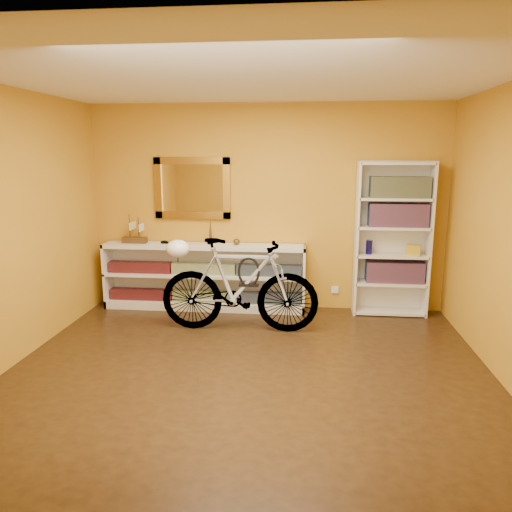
# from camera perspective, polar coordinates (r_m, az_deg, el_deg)

# --- Properties ---
(floor) EXTENTS (4.50, 4.00, 0.01)m
(floor) POSITION_cam_1_polar(r_m,az_deg,el_deg) (4.67, -0.90, -13.36)
(floor) COLOR black
(floor) RESTS_ON ground
(ceiling) EXTENTS (4.50, 4.00, 0.01)m
(ceiling) POSITION_cam_1_polar(r_m,az_deg,el_deg) (4.26, -1.02, 20.23)
(ceiling) COLOR silver
(ceiling) RESTS_ON ground
(back_wall) EXTENTS (4.50, 0.01, 2.60)m
(back_wall) POSITION_cam_1_polar(r_m,az_deg,el_deg) (6.25, 1.23, 5.61)
(back_wall) COLOR #B67D1B
(back_wall) RESTS_ON ground
(left_wall) EXTENTS (0.01, 4.00, 2.60)m
(left_wall) POSITION_cam_1_polar(r_m,az_deg,el_deg) (5.06, -27.24, 2.78)
(left_wall) COLOR #B67D1B
(left_wall) RESTS_ON ground
(gilt_mirror) EXTENTS (0.98, 0.06, 0.78)m
(gilt_mirror) POSITION_cam_1_polar(r_m,az_deg,el_deg) (6.34, -7.47, 7.87)
(gilt_mirror) COLOR #895F19
(gilt_mirror) RESTS_ON back_wall
(wall_socket) EXTENTS (0.09, 0.02, 0.09)m
(wall_socket) POSITION_cam_1_polar(r_m,az_deg,el_deg) (6.43, 9.21, -3.91)
(wall_socket) COLOR silver
(wall_socket) RESTS_ON back_wall
(console_unit) EXTENTS (2.60, 0.35, 0.85)m
(console_unit) POSITION_cam_1_polar(r_m,az_deg,el_deg) (6.34, -6.07, -2.41)
(console_unit) COLOR silver
(console_unit) RESTS_ON floor
(cd_row_lower) EXTENTS (2.50, 0.13, 0.14)m
(cd_row_lower) POSITION_cam_1_polar(r_m,az_deg,el_deg) (6.39, -6.06, -4.67)
(cd_row_lower) COLOR black
(cd_row_lower) RESTS_ON console_unit
(cd_row_upper) EXTENTS (2.50, 0.13, 0.14)m
(cd_row_upper) POSITION_cam_1_polar(r_m,az_deg,el_deg) (6.29, -6.13, -1.49)
(cd_row_upper) COLOR navy
(cd_row_upper) RESTS_ON console_unit
(model_ship) EXTENTS (0.32, 0.12, 0.37)m
(model_ship) POSITION_cam_1_polar(r_m,az_deg,el_deg) (6.46, -14.06, 3.11)
(model_ship) COLOR #3B2610
(model_ship) RESTS_ON console_unit
(toy_car) EXTENTS (0.00, 0.00, 0.00)m
(toy_car) POSITION_cam_1_polar(r_m,az_deg,el_deg) (6.37, -10.54, 1.44)
(toy_car) COLOR black
(toy_car) RESTS_ON console_unit
(bronze_ornament) EXTENTS (0.06, 0.06, 0.34)m
(bronze_ornament) POSITION_cam_1_polar(r_m,az_deg,el_deg) (6.20, -5.35, 2.88)
(bronze_ornament) COLOR brown
(bronze_ornament) RESTS_ON console_unit
(decorative_orb) EXTENTS (0.08, 0.08, 0.08)m
(decorative_orb) POSITION_cam_1_polar(r_m,az_deg,el_deg) (6.17, -2.29, 1.67)
(decorative_orb) COLOR brown
(decorative_orb) RESTS_ON console_unit
(bookcase) EXTENTS (0.90, 0.30, 1.90)m
(bookcase) POSITION_cam_1_polar(r_m,az_deg,el_deg) (6.21, 15.65, 1.87)
(bookcase) COLOR silver
(bookcase) RESTS_ON floor
(book_row_a) EXTENTS (0.70, 0.22, 0.26)m
(book_row_a) POSITION_cam_1_polar(r_m,az_deg,el_deg) (6.30, 15.89, -1.77)
(book_row_a) COLOR maroon
(book_row_a) RESTS_ON bookcase
(book_row_b) EXTENTS (0.70, 0.22, 0.28)m
(book_row_b) POSITION_cam_1_polar(r_m,az_deg,el_deg) (6.18, 16.26, 4.64)
(book_row_b) COLOR maroon
(book_row_b) RESTS_ON bookcase
(book_row_c) EXTENTS (0.70, 0.22, 0.25)m
(book_row_c) POSITION_cam_1_polar(r_m,az_deg,el_deg) (6.14, 16.45, 7.74)
(book_row_c) COLOR #174C52
(book_row_c) RESTS_ON bookcase
(travel_mug) EXTENTS (0.08, 0.08, 0.18)m
(travel_mug) POSITION_cam_1_polar(r_m,az_deg,el_deg) (6.17, 13.08, 1.01)
(travel_mug) COLOR navy
(travel_mug) RESTS_ON bookcase
(red_tin) EXTENTS (0.14, 0.14, 0.18)m
(red_tin) POSITION_cam_1_polar(r_m,az_deg,el_deg) (6.14, 14.06, 7.53)
(red_tin) COLOR maroon
(red_tin) RESTS_ON bookcase
(yellow_bag) EXTENTS (0.19, 0.15, 0.13)m
(yellow_bag) POSITION_cam_1_polar(r_m,az_deg,el_deg) (6.24, 17.91, 0.66)
(yellow_bag) COLOR gold
(yellow_bag) RESTS_ON bookcase
(bicycle) EXTENTS (0.48, 1.82, 1.07)m
(bicycle) POSITION_cam_1_polar(r_m,az_deg,el_deg) (5.49, -1.96, -3.44)
(bicycle) COLOR silver
(bicycle) RESTS_ON floor
(helmet) EXTENTS (0.26, 0.25, 0.20)m
(helmet) POSITION_cam_1_polar(r_m,az_deg,el_deg) (5.53, -9.16, 0.85)
(helmet) COLOR white
(helmet) RESTS_ON bicycle
(u_lock) EXTENTS (0.25, 0.03, 0.25)m
(u_lock) POSITION_cam_1_polar(r_m,az_deg,el_deg) (5.43, -0.85, -1.84)
(u_lock) COLOR black
(u_lock) RESTS_ON bicycle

